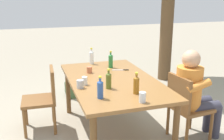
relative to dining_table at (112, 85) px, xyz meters
The scene contains 16 objects.
ground_plane 0.69m from the dining_table, ahead, with size 24.00×24.00×0.00m, color gray.
dining_table is the anchor object (origin of this frame).
chair_far_right 0.95m from the dining_table, 63.21° to the left, with size 0.49×0.49×0.87m.
chair_near_left 0.95m from the dining_table, 116.10° to the right, with size 0.46×0.46×0.87m.
person_in_white_shirt 1.03m from the dining_table, 66.40° to the left, with size 0.47×0.61×1.18m.
bottle_olive 0.39m from the dining_table, 24.05° to the right, with size 0.06×0.06×0.23m.
bottle_green 0.57m from the dining_table, 164.42° to the left, with size 0.06×0.06×0.25m.
bottle_clear 0.83m from the dining_table, behind, with size 0.06×0.06×0.25m.
bottle_amber 0.60m from the dining_table, ahead, with size 0.06×0.06×0.24m.
bottle_blue 0.68m from the dining_table, 28.41° to the right, with size 0.06×0.06×0.24m.
cup_white 0.41m from the dining_table, 73.66° to the right, with size 0.06×0.06×0.10m, color white.
cup_steel 0.51m from the dining_table, 65.55° to the right, with size 0.08×0.08×0.10m, color #B2B7BC.
cup_terracotta 0.43m from the dining_table, 149.15° to the right, with size 0.07×0.07×0.09m, color #BC6B47.
cup_glass 0.82m from the dining_table, ahead, with size 0.07×0.07×0.11m, color silver.
table_knife 0.43m from the dining_table, 143.57° to the left, with size 0.10×0.23×0.01m.
backpack_by_far_side 1.63m from the dining_table, 169.73° to the right, with size 0.33×0.22×0.45m.
Camera 1 is at (3.04, -0.97, 1.82)m, focal length 42.26 mm.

